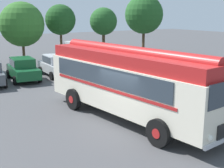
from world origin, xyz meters
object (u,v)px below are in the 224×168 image
Objects in this scene: vintage_bus at (130,80)px; car_mid_left at (23,69)px; box_van at (90,57)px; car_mid_right at (56,65)px.

car_mid_left is (-1.58, 11.28, -1.05)m from vintage_bus.
car_mid_right is at bearing 171.81° from box_van.
car_mid_right is 0.74× the size of box_van.
vintage_bus is 2.42× the size of car_mid_right.
vintage_bus is 2.38× the size of car_mid_left.
car_mid_left is 5.57m from box_van.
vintage_bus reaches higher than car_mid_left.
car_mid_left is at bearing 177.52° from box_van.
car_mid_right is (2.71, 0.17, 0.00)m from car_mid_left.
car_mid_right is at bearing 84.36° from vintage_bus.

